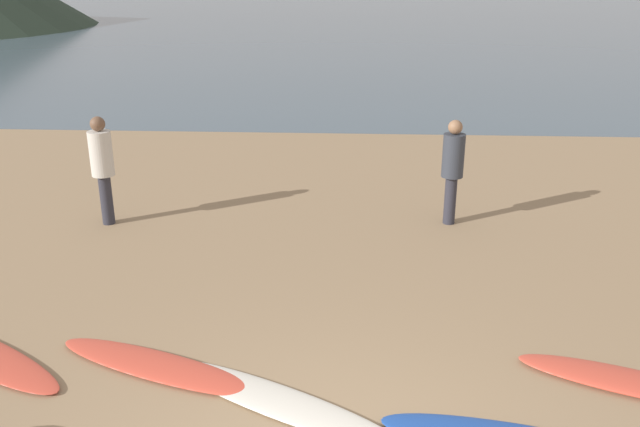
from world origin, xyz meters
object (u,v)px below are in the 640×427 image
surfboard_1 (158,366)px  person_1 (102,162)px  person_0 (453,164)px  surfboard_2 (279,401)px  surfboard_4 (629,382)px

surfboard_1 → person_1: 4.65m
person_0 → surfboard_1: bearing=100.5°
surfboard_2 → person_0: person_0 is taller
surfboard_2 → person_1: size_ratio=1.52×
surfboard_1 → surfboard_4: surfboard_4 is taller
person_1 → person_0: bearing=-9.3°
person_1 → surfboard_1: bearing=-76.7°
surfboard_2 → surfboard_1: bearing=-174.0°
surfboard_1 → person_1: size_ratio=1.39×
surfboard_4 → person_0: (-1.22, 4.43, 0.96)m
surfboard_2 → surfboard_4: (3.45, 0.49, 0.02)m
surfboard_1 → surfboard_2: size_ratio=0.91×
person_0 → person_1: bearing=52.6°
surfboard_1 → surfboard_4: bearing=20.3°
surfboard_1 → surfboard_4: 4.76m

